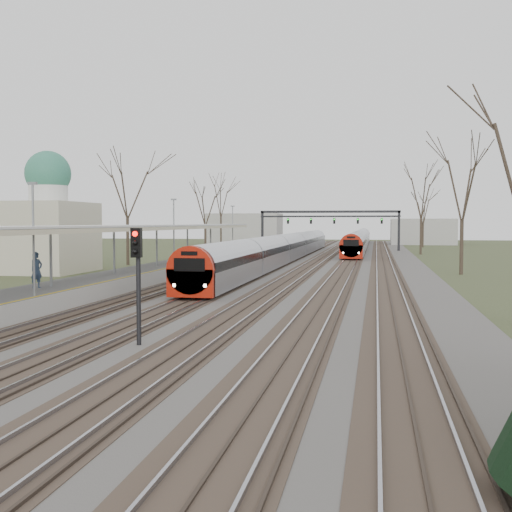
{
  "coord_description": "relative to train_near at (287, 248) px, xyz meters",
  "views": [
    {
      "loc": [
        7.18,
        -12.0,
        4.28
      ],
      "look_at": [
        -0.84,
        30.79,
        2.0
      ],
      "focal_mm": 45.0,
      "sensor_mm": 36.0,
      "label": 1
    }
  ],
  "objects": [
    {
      "name": "signal_post",
      "position": [
        1.75,
        -49.41,
        1.25
      ],
      "size": [
        0.35,
        0.45,
        4.1
      ],
      "color": "black",
      "rests_on": "ground"
    },
    {
      "name": "passenger",
      "position": [
        -6.83,
        -40.86,
        0.44
      ],
      "size": [
        0.64,
        0.78,
        1.83
      ],
      "primitive_type": "imported",
      "rotation": [
        0.0,
        0.0,
        1.21
      ],
      "color": "#2D3E58",
      "rests_on": "platform"
    },
    {
      "name": "tree_west_far",
      "position": [
        -14.5,
        -9.94,
        6.54
      ],
      "size": [
        5.5,
        5.5,
        11.33
      ],
      "color": "#2D231C",
      "rests_on": "ground"
    },
    {
      "name": "train_near",
      "position": [
        0.0,
        0.0,
        0.0
      ],
      "size": [
        2.62,
        75.21,
        3.05
      ],
      "color": "#A9ABB3",
      "rests_on": "ground"
    },
    {
      "name": "ground",
      "position": [
        2.5,
        -57.94,
        -1.48
      ],
      "size": [
        300.0,
        300.0,
        0.0
      ],
      "primitive_type": "plane",
      "color": "#384223",
      "rests_on": "ground"
    },
    {
      "name": "signal_gantry",
      "position": [
        2.79,
        27.05,
        3.43
      ],
      "size": [
        21.0,
        0.59,
        6.08
      ],
      "color": "black",
      "rests_on": "ground"
    },
    {
      "name": "track_bed",
      "position": [
        2.76,
        -2.94,
        -1.42
      ],
      "size": [
        24.0,
        160.0,
        0.22
      ],
      "color": "#474442",
      "rests_on": "ground"
    },
    {
      "name": "tree_east_far",
      "position": [
        16.5,
        -15.94,
        5.81
      ],
      "size": [
        5.0,
        5.0,
        10.3
      ],
      "color": "#2D231C",
      "rests_on": "ground"
    },
    {
      "name": "dome_building",
      "position": [
        -19.21,
        -19.94,
        2.24
      ],
      "size": [
        10.0,
        8.0,
        10.3
      ],
      "color": "beige",
      "rests_on": "ground"
    },
    {
      "name": "train_far",
      "position": [
        7.0,
        38.3,
        0.0
      ],
      "size": [
        2.62,
        75.21,
        3.05
      ],
      "color": "#A9ABB3",
      "rests_on": "ground"
    },
    {
      "name": "canopy",
      "position": [
        -6.55,
        -24.96,
        2.45
      ],
      "size": [
        4.1,
        50.0,
        3.11
      ],
      "color": "slate",
      "rests_on": "platform"
    },
    {
      "name": "platform",
      "position": [
        -6.55,
        -20.44,
        -0.98
      ],
      "size": [
        3.5,
        69.0,
        1.0
      ],
      "primitive_type": "cube",
      "color": "#9E9B93",
      "rests_on": "ground"
    }
  ]
}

